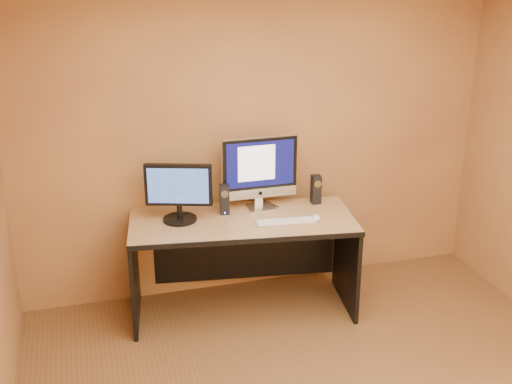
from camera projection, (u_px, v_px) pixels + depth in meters
walls at (356, 239)px, 3.51m from camera, size 4.00×4.00×2.60m
desk at (243, 266)px, 5.16m from camera, size 1.84×1.00×0.81m
imac at (261, 173)px, 5.14m from camera, size 0.63×0.24×0.60m
second_monitor at (179, 193)px, 4.91m from camera, size 0.58×0.41×0.46m
speaker_left at (224, 199)px, 5.08m from camera, size 0.09×0.09×0.24m
speaker_right at (316, 189)px, 5.30m from camera, size 0.08×0.08×0.24m
keyboard at (286, 222)px, 4.95m from camera, size 0.48×0.18×0.02m
mouse at (316, 218)px, 5.00m from camera, size 0.09×0.12×0.04m
cable_a at (269, 203)px, 5.33m from camera, size 0.09×0.23×0.01m
cable_b at (258, 201)px, 5.37m from camera, size 0.13×0.16×0.01m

